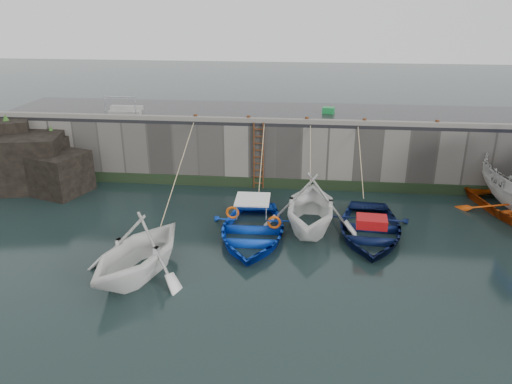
# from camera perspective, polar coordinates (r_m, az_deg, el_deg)

# --- Properties ---
(ground) EXTENTS (120.00, 120.00, 0.00)m
(ground) POSITION_cam_1_polar(r_m,az_deg,el_deg) (15.03, 4.15, -13.38)
(ground) COLOR black
(ground) RESTS_ON ground
(quay_back) EXTENTS (30.00, 5.00, 3.00)m
(quay_back) POSITION_cam_1_polar(r_m,az_deg,el_deg) (25.84, 5.30, 5.45)
(quay_back) COLOR slate
(quay_back) RESTS_ON ground
(road_back) EXTENTS (30.00, 5.00, 0.16)m
(road_back) POSITION_cam_1_polar(r_m,az_deg,el_deg) (25.45, 5.42, 8.87)
(road_back) COLOR black
(road_back) RESTS_ON quay_back
(kerb_back) EXTENTS (30.00, 0.30, 0.20)m
(kerb_back) POSITION_cam_1_polar(r_m,az_deg,el_deg) (23.12, 5.33, 8.05)
(kerb_back) COLOR slate
(kerb_back) RESTS_ON road_back
(algae_back) EXTENTS (30.00, 0.08, 0.50)m
(algae_back) POSITION_cam_1_polar(r_m,az_deg,el_deg) (23.81, 5.08, 0.88)
(algae_back) COLOR black
(algae_back) RESTS_ON ground
(rock_outcrop) EXTENTS (5.85, 4.24, 3.41)m
(rock_outcrop) POSITION_cam_1_polar(r_m,az_deg,el_deg) (26.22, -24.43, 3.28)
(rock_outcrop) COLOR black
(rock_outcrop) RESTS_ON ground
(ladder) EXTENTS (0.51, 0.08, 3.20)m
(ladder) POSITION_cam_1_polar(r_m,az_deg,el_deg) (23.44, 0.28, 4.10)
(ladder) COLOR #3F1E0F
(ladder) RESTS_ON ground
(boat_near_white) EXTENTS (5.08, 5.49, 2.38)m
(boat_near_white) POSITION_cam_1_polar(r_m,az_deg,el_deg) (17.19, -13.14, -9.09)
(boat_near_white) COLOR white
(boat_near_white) RESTS_ON ground
(boat_near_white_rope) EXTENTS (0.04, 6.48, 3.10)m
(boat_near_white_rope) POSITION_cam_1_polar(r_m,az_deg,el_deg) (21.86, -8.65, -1.92)
(boat_near_white_rope) COLOR tan
(boat_near_white_rope) RESTS_ON ground
(boat_near_blue) EXTENTS (3.84, 5.27, 1.07)m
(boat_near_blue) POSITION_cam_1_polar(r_m,az_deg,el_deg) (19.15, -0.50, -5.16)
(boat_near_blue) COLOR #0C3CC2
(boat_near_blue) RESTS_ON ground
(boat_near_blue_rope) EXTENTS (0.04, 3.85, 3.10)m
(boat_near_blue_rope) POSITION_cam_1_polar(r_m,az_deg,el_deg) (22.71, 0.62, -0.75)
(boat_near_blue_rope) COLOR tan
(boat_near_blue_rope) RESTS_ON ground
(boat_near_blacktrim) EXTENTS (4.24, 4.86, 2.48)m
(boat_near_blacktrim) POSITION_cam_1_polar(r_m,az_deg,el_deg) (20.05, 6.13, -4.02)
(boat_near_blacktrim) COLOR white
(boat_near_blacktrim) RESTS_ON ground
(boat_near_blacktrim_rope) EXTENTS (0.04, 3.12, 3.10)m
(boat_near_blacktrim_rope) POSITION_cam_1_polar(r_m,az_deg,el_deg) (23.13, 6.18, -0.45)
(boat_near_blacktrim_rope) COLOR tan
(boat_near_blacktrim_rope) RESTS_ON ground
(boat_near_navy) EXTENTS (3.94, 5.28, 1.05)m
(boat_near_navy) POSITION_cam_1_polar(r_m,az_deg,el_deg) (19.80, 12.76, -4.80)
(boat_near_navy) COLOR #09153E
(boat_near_navy) RESTS_ON ground
(boat_near_navy_rope) EXTENTS (0.04, 3.40, 3.10)m
(boat_near_navy_rope) POSITION_cam_1_polar(r_m,az_deg,el_deg) (23.06, 11.85, -0.88)
(boat_near_navy_rope) COLOR tan
(boat_near_navy_rope) RESTS_ON ground
(fish_crate) EXTENTS (0.64, 0.53, 0.29)m
(fish_crate) POSITION_cam_1_polar(r_m,az_deg,el_deg) (25.39, 8.29, 9.23)
(fish_crate) COLOR #167D37
(fish_crate) RESTS_ON road_back
(railing) EXTENTS (1.60, 1.05, 1.00)m
(railing) POSITION_cam_1_polar(r_m,az_deg,el_deg) (25.79, -14.69, 9.08)
(railing) COLOR #A5A8AD
(railing) RESTS_ON road_back
(bollard_a) EXTENTS (0.18, 0.18, 0.28)m
(bollard_a) POSITION_cam_1_polar(r_m,az_deg,el_deg) (23.80, -6.92, 8.47)
(bollard_a) COLOR #3F1E0F
(bollard_a) RESTS_ON road_back
(bollard_b) EXTENTS (0.18, 0.18, 0.28)m
(bollard_b) POSITION_cam_1_polar(r_m,az_deg,el_deg) (23.37, -0.86, 8.39)
(bollard_b) COLOR #3F1E0F
(bollard_b) RESTS_ON road_back
(bollard_c) EXTENTS (0.18, 0.18, 0.28)m
(bollard_c) POSITION_cam_1_polar(r_m,az_deg,el_deg) (23.21, 5.84, 8.19)
(bollard_c) COLOR #3F1E0F
(bollard_c) RESTS_ON road_back
(bollard_d) EXTENTS (0.18, 0.18, 0.28)m
(bollard_d) POSITION_cam_1_polar(r_m,az_deg,el_deg) (23.35, 12.29, 7.89)
(bollard_d) COLOR #3F1E0F
(bollard_d) RESTS_ON road_back
(bollard_e) EXTENTS (0.18, 0.18, 0.28)m
(bollard_e) POSITION_cam_1_polar(r_m,az_deg,el_deg) (23.91, 19.98, 7.41)
(bollard_e) COLOR #3F1E0F
(bollard_e) RESTS_ON road_back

